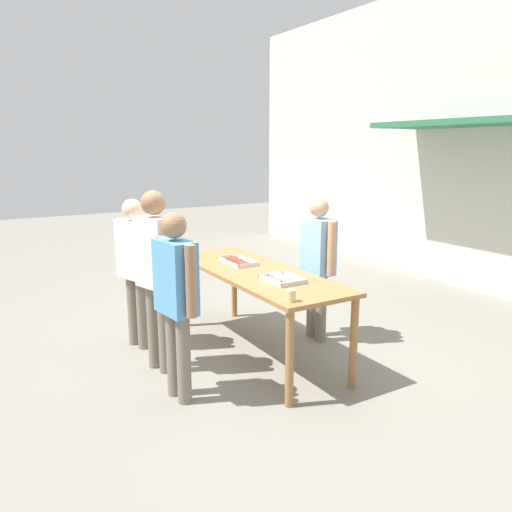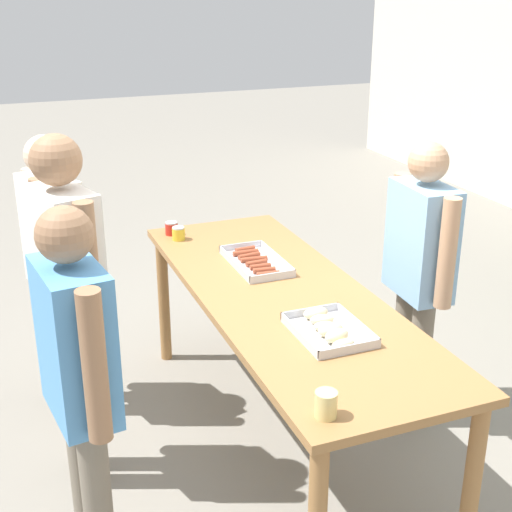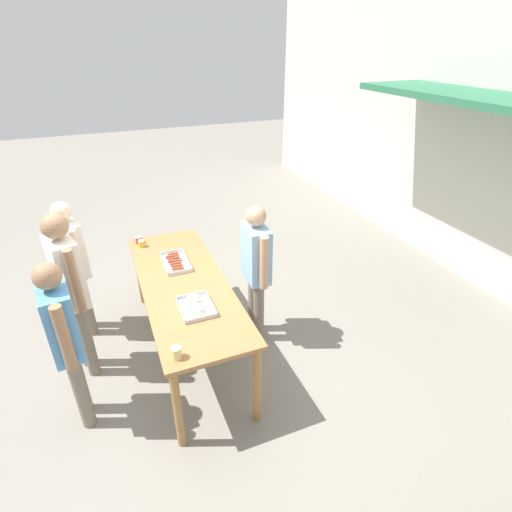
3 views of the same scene
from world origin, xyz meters
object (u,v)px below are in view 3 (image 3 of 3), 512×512
at_px(beer_cup, 176,353).
at_px(condiment_jar_ketchup, 141,244).
at_px(condiment_jar_mustard, 139,240).
at_px(person_customer_waiting_in_line, 70,283).
at_px(food_tray_buns, 196,306).
at_px(person_customer_holding_hotdog, 73,259).
at_px(person_server_behind_table, 256,263).
at_px(person_customer_with_cup, 64,334).
at_px(food_tray_sausages, 176,262).

bearing_deg(beer_cup, condiment_jar_ketchup, 179.66).
distance_m(condiment_jar_mustard, person_customer_waiting_in_line, 1.17).
xyz_separation_m(condiment_jar_mustard, condiment_jar_ketchup, (0.10, 0.01, 0.00)).
xyz_separation_m(food_tray_buns, person_customer_holding_hotdog, (-1.25, -1.00, 0.05)).
height_order(food_tray_buns, person_server_behind_table, person_server_behind_table).
bearing_deg(person_customer_with_cup, condiment_jar_mustard, -34.16).
xyz_separation_m(person_customer_holding_hotdog, person_customer_waiting_in_line, (0.67, -0.01, 0.09)).
distance_m(food_tray_buns, beer_cup, 0.63).
relative_size(condiment_jar_mustard, person_server_behind_table, 0.05).
height_order(food_tray_buns, condiment_jar_ketchup, condiment_jar_ketchup).
relative_size(food_tray_buns, condiment_jar_mustard, 4.93).
relative_size(condiment_jar_mustard, person_customer_holding_hotdog, 0.05).
relative_size(food_tray_sausages, beer_cup, 4.89).
bearing_deg(condiment_jar_ketchup, condiment_jar_mustard, -172.02).
relative_size(food_tray_sausages, condiment_jar_ketchup, 6.11).
distance_m(food_tray_sausages, beer_cup, 1.44).
bearing_deg(person_customer_waiting_in_line, condiment_jar_ketchup, -58.76).
xyz_separation_m(person_server_behind_table, person_customer_with_cup, (0.49, -1.82, 0.02)).
distance_m(condiment_jar_ketchup, person_customer_waiting_in_line, 1.10).
bearing_deg(food_tray_buns, condiment_jar_mustard, -168.89).
height_order(food_tray_buns, person_customer_waiting_in_line, person_customer_waiting_in_line).
distance_m(food_tray_buns, person_customer_with_cup, 1.07).
bearing_deg(food_tray_sausages, food_tray_buns, 0.05).
height_order(beer_cup, person_customer_holding_hotdog, person_customer_holding_hotdog).
bearing_deg(food_tray_buns, person_server_behind_table, 120.81).
bearing_deg(person_customer_with_cup, condiment_jar_ketchup, -36.24).
xyz_separation_m(food_tray_buns, person_server_behind_table, (-0.45, 0.76, 0.03)).
height_order(condiment_jar_mustard, person_customer_waiting_in_line, person_customer_waiting_in_line).
bearing_deg(person_server_behind_table, person_customer_with_cup, -71.98).
height_order(food_tray_buns, condiment_jar_mustard, condiment_jar_mustard).
xyz_separation_m(food_tray_sausages, condiment_jar_ketchup, (-0.53, -0.28, 0.02)).
distance_m(condiment_jar_mustard, person_server_behind_table, 1.48).
height_order(food_tray_buns, beer_cup, beer_cup).
height_order(condiment_jar_ketchup, person_server_behind_table, person_server_behind_table).
xyz_separation_m(person_server_behind_table, person_customer_holding_hotdog, (-0.80, -1.76, 0.01)).
distance_m(food_tray_sausages, person_customer_holding_hotdog, 1.08).
height_order(beer_cup, person_customer_waiting_in_line, person_customer_waiting_in_line).
distance_m(food_tray_buns, person_customer_holding_hotdog, 1.60).
xyz_separation_m(person_customer_holding_hotdog, person_customer_with_cup, (1.29, -0.06, 0.00)).
distance_m(condiment_jar_ketchup, person_customer_with_cup, 1.64).
height_order(person_customer_with_cup, person_customer_waiting_in_line, person_customer_waiting_in_line).
bearing_deg(beer_cup, person_server_behind_table, 133.76).
distance_m(condiment_jar_mustard, person_customer_with_cup, 1.72).
relative_size(food_tray_buns, person_customer_with_cup, 0.24).
distance_m(person_customer_with_cup, person_customer_waiting_in_line, 0.63).
bearing_deg(person_customer_with_cup, beer_cup, -130.91).
distance_m(condiment_jar_ketchup, person_customer_holding_hotdog, 0.74).
relative_size(person_customer_holding_hotdog, person_customer_waiting_in_line, 0.92).
height_order(food_tray_sausages, food_tray_buns, food_tray_buns).
distance_m(person_server_behind_table, person_customer_waiting_in_line, 1.78).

